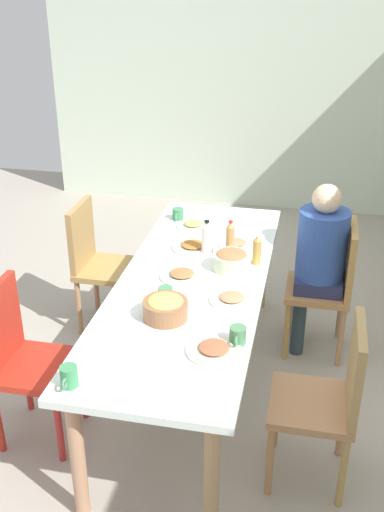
% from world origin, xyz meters
% --- Properties ---
extents(ground_plane, '(7.38, 7.38, 0.00)m').
position_xyz_m(ground_plane, '(0.00, 0.00, 0.00)').
color(ground_plane, '#A79E91').
extents(wall_left, '(0.12, 4.23, 2.60)m').
position_xyz_m(wall_left, '(-3.14, 0.00, 1.30)').
color(wall_left, silver).
rests_on(wall_left, ground_plane).
extents(dining_table, '(2.28, 0.81, 0.74)m').
position_xyz_m(dining_table, '(0.00, 0.00, 0.66)').
color(dining_table, white).
rests_on(dining_table, ground_plane).
extents(chair_0, '(0.40, 0.40, 0.90)m').
position_xyz_m(chair_0, '(-0.57, -0.79, 0.51)').
color(chair_0, '#AF894A').
rests_on(chair_0, ground_plane).
extents(chair_1, '(0.40, 0.40, 0.90)m').
position_xyz_m(chair_1, '(0.57, 0.79, 0.51)').
color(chair_1, '#AB794F').
rests_on(chair_1, ground_plane).
extents(chair_2, '(0.40, 0.40, 0.90)m').
position_xyz_m(chair_2, '(-0.57, 0.79, 0.51)').
color(chair_2, '#B47F4C').
rests_on(chair_2, ground_plane).
extents(person_2, '(0.31, 0.31, 1.16)m').
position_xyz_m(person_2, '(-0.57, 0.69, 0.70)').
color(person_2, '#2B3C44').
rests_on(person_2, ground_plane).
extents(chair_3, '(0.40, 0.40, 0.90)m').
position_xyz_m(chair_3, '(0.57, -0.79, 0.51)').
color(chair_3, red).
rests_on(chair_3, ground_plane).
extents(plate_0, '(0.26, 0.26, 0.04)m').
position_xyz_m(plate_0, '(-0.40, -0.08, 0.75)').
color(plate_0, silver).
rests_on(plate_0, dining_table).
extents(plate_1, '(0.26, 0.26, 0.04)m').
position_xyz_m(plate_1, '(0.66, 0.24, 0.75)').
color(plate_1, silver).
rests_on(plate_1, dining_table).
extents(plate_2, '(0.22, 0.22, 0.04)m').
position_xyz_m(plate_2, '(-0.73, -0.15, 0.75)').
color(plate_2, white).
rests_on(plate_2, dining_table).
extents(plate_3, '(0.25, 0.25, 0.04)m').
position_xyz_m(plate_3, '(-0.02, -0.06, 0.75)').
color(plate_3, silver).
rests_on(plate_3, dining_table).
extents(plate_4, '(0.22, 0.22, 0.04)m').
position_xyz_m(plate_4, '(-0.49, 0.18, 0.75)').
color(plate_4, white).
rests_on(plate_4, dining_table).
extents(plate_5, '(0.24, 0.24, 0.04)m').
position_xyz_m(plate_5, '(0.19, 0.25, 0.75)').
color(plate_5, white).
rests_on(plate_5, dining_table).
extents(bowl_0, '(0.23, 0.23, 0.12)m').
position_xyz_m(bowl_0, '(0.42, -0.05, 0.80)').
color(bowl_0, '#96613E').
rests_on(bowl_0, dining_table).
extents(bowl_1, '(0.22, 0.22, 0.11)m').
position_xyz_m(bowl_1, '(-0.18, 0.19, 0.79)').
color(bowl_1, beige).
rests_on(bowl_1, dining_table).
extents(cup_0, '(0.11, 0.08, 0.10)m').
position_xyz_m(cup_0, '(0.29, -0.08, 0.79)').
color(cup_0, '#488857').
rests_on(cup_0, dining_table).
extents(cup_1, '(0.11, 0.07, 0.10)m').
position_xyz_m(cup_1, '(1.02, -0.31, 0.79)').
color(cup_1, '#418E58').
rests_on(cup_1, dining_table).
extents(cup_2, '(0.12, 0.08, 0.09)m').
position_xyz_m(cup_2, '(0.56, 0.34, 0.78)').
color(cup_2, '#4D8457').
rests_on(cup_2, dining_table).
extents(cup_3, '(0.11, 0.08, 0.08)m').
position_xyz_m(cup_3, '(-0.84, -0.28, 0.78)').
color(cup_3, '#448A58').
rests_on(cup_3, dining_table).
extents(bottle_0, '(0.05, 0.05, 0.19)m').
position_xyz_m(bottle_0, '(-0.28, 0.33, 0.83)').
color(bottle_0, tan).
rests_on(bottle_0, dining_table).
extents(bottle_1, '(0.06, 0.06, 0.22)m').
position_xyz_m(bottle_1, '(-0.35, 0.02, 0.84)').
color(bottle_1, silver).
rests_on(bottle_1, dining_table).
extents(bottle_2, '(0.05, 0.05, 0.25)m').
position_xyz_m(bottle_2, '(-0.31, 0.17, 0.85)').
color(bottle_2, tan).
rests_on(bottle_2, dining_table).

